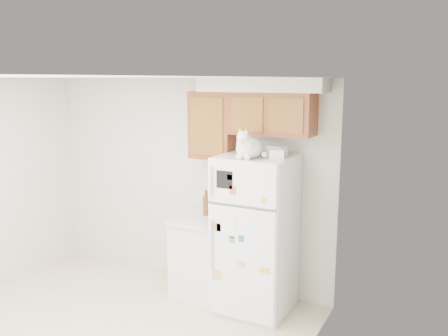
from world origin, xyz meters
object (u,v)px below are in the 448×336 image
Objects in this scene: bottle_green at (207,203)px; bottle_amber at (206,203)px; refrigerator at (255,234)px; base_counter at (203,255)px; cat at (248,147)px; storage_box_front at (277,154)px; storage_box_back at (277,151)px.

bottle_amber reaches higher than bottle_green.
refrigerator is 1.85× the size of base_counter.
cat reaches higher than storage_box_front.
cat is 1.08m from bottle_amber.
bottle_green is (-0.96, 0.26, -0.69)m from storage_box_front.
storage_box_front is 1.21m from bottle_green.
cat is 2.98× the size of storage_box_front.
storage_box_front is 0.54× the size of bottle_green.
bottle_amber reaches higher than base_counter.
storage_box_front is (0.06, -0.15, -0.01)m from storage_box_back.
cat is at bearing -27.32° from bottle_amber.
storage_box_back is 0.64× the size of bottle_green.
cat is at bearing -92.74° from refrigerator.
base_counter is at bearing 173.91° from refrigerator.
cat reaches higher than refrigerator.
bottle_green is (-0.71, 0.41, -0.76)m from cat.
refrigerator is 0.92m from storage_box_back.
bottle_green is at bearing 163.24° from refrigerator.
base_counter is at bearing 158.72° from cat.
storage_box_front reaches higher than refrigerator.
cat is at bearing -163.11° from storage_box_front.
bottle_green is at bearing -175.44° from storage_box_back.
bottle_amber is at bearing -72.29° from bottle_green.
refrigerator is 0.93m from storage_box_front.
refrigerator is 5.61× the size of bottle_amber.
bottle_green is (-0.91, 0.11, -0.69)m from storage_box_back.
base_counter is at bearing -78.41° from bottle_green.
cat is 1.47× the size of bottle_amber.
storage_box_back is 1.15m from bottle_green.
bottle_amber is (-0.95, 0.21, -0.67)m from storage_box_front.
bottle_green is 0.05m from bottle_amber.
refrigerator is at bearing -16.76° from bottle_green.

